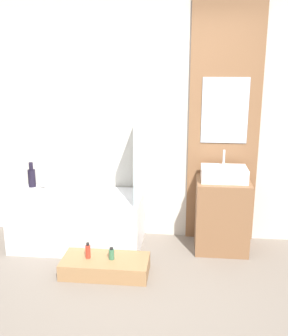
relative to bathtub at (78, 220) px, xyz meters
name	(u,v)px	position (x,y,z in m)	size (l,w,h in m)	color
ground_plane	(123,313)	(0.68, -1.19, -0.29)	(12.00, 12.00, 0.00)	slate
wall_tiled_back	(144,124)	(0.68, 0.39, 1.01)	(4.20, 0.06, 2.60)	beige
wall_wood_accent	(224,125)	(1.55, 0.34, 1.02)	(0.75, 0.04, 2.60)	brown
bathtub	(78,220)	(0.00, 0.00, 0.00)	(1.38, 0.69, 0.57)	white
glass_shower_screen	(138,154)	(0.66, -0.02, 0.76)	(0.01, 0.60, 0.95)	silver
wooden_step_bench	(105,266)	(0.42, -0.59, -0.21)	(0.82, 0.40, 0.15)	#997047
vanity_cabinet	(222,215)	(1.55, 0.08, 0.09)	(0.55, 0.49, 0.77)	brown
sink	(224,174)	(1.55, 0.08, 0.55)	(0.47, 0.33, 0.31)	white
vase_tall_dark	(32,177)	(-0.60, 0.25, 0.40)	(0.08, 0.08, 0.29)	black
vase_round_light	(44,183)	(-0.45, 0.24, 0.34)	(0.11, 0.11, 0.11)	silver
bottle_soap_primary	(88,251)	(0.25, -0.59, -0.07)	(0.05, 0.05, 0.16)	red
bottle_soap_secondary	(112,254)	(0.48, -0.59, -0.08)	(0.05, 0.05, 0.12)	#38704C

